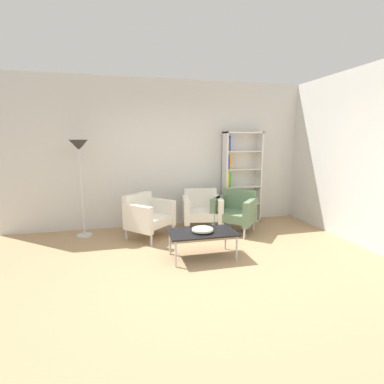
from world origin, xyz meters
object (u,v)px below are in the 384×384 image
Objects in this scene: decorative_bowl at (203,229)px; armchair_corner_red at (202,209)px; bookshelf_tall at (238,180)px; floor_lamp_torchiere at (79,157)px; coffee_table_low at (203,234)px; armchair_spare_guest at (147,215)px; armchair_by_bookshelf at (235,210)px.

armchair_corner_red is at bearing 74.84° from decorative_bowl.
decorative_bowl is (-1.27, -1.70, -0.48)m from bookshelf_tall.
decorative_bowl is 2.55m from floor_lamp_torchiere.
armchair_spare_guest reaches higher than coffee_table_low.
armchair_spare_guest is at bearing 122.80° from coffee_table_low.
bookshelf_tall is 2.00× the size of armchair_by_bookshelf.
coffee_table_low is 1.24× the size of armchair_corner_red.
armchair_corner_red is at bearing -3.97° from floor_lamp_torchiere.
coffee_table_low is 2.58m from floor_lamp_torchiere.
decorative_bowl is 1.41m from armchair_by_bookshelf.
bookshelf_tall reaches higher than coffee_table_low.
armchair_spare_guest is at bearing 122.80° from decorative_bowl.
armchair_by_bookshelf is at bearing -15.01° from armchair_corner_red.
armchair_by_bookshelf is (0.59, -0.26, 0.00)m from armchair_corner_red.
armchair_corner_red reaches higher than coffee_table_low.
floor_lamp_torchiere reaches higher than armchair_corner_red.
armchair_corner_red is at bearing -156.73° from bookshelf_tall.
armchair_by_bookshelf is at bearing 48.04° from decorative_bowl.
armchair_corner_red is 1.09m from armchair_spare_guest.
armchair_spare_guest is (-1.98, -0.59, -0.50)m from bookshelf_tall.
armchair_by_bookshelf is at bearing -44.72° from armchair_spare_guest.
decorative_bowl is 0.40× the size of armchair_corner_red.
armchair_by_bookshelf is at bearing -116.64° from bookshelf_tall.
coffee_table_low is at bearing -90.56° from armchair_by_bookshelf.
coffee_table_low is 0.57× the size of floor_lamp_torchiere.
floor_lamp_torchiere is (-1.12, 0.35, 1.03)m from armchair_spare_guest.
armchair_spare_guest is at bearing -160.81° from armchair_corner_red.
armchair_corner_red is (-0.92, -0.39, -0.50)m from bookshelf_tall.
armchair_corner_red is 0.85× the size of armchair_by_bookshelf.
armchair_spare_guest is 1.00× the size of armchair_by_bookshelf.
armchair_by_bookshelf is (1.66, -0.06, 0.00)m from armchair_spare_guest.
armchair_spare_guest is 1.66m from armchair_by_bookshelf.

